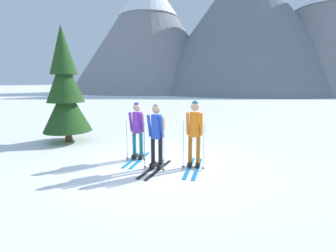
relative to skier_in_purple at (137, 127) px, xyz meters
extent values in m
plane|color=white|center=(0.75, -0.18, -0.98)|extent=(400.00, 400.00, 0.00)
cube|color=#1E84D1|center=(0.13, -0.09, -0.97)|extent=(0.38, 1.55, 0.02)
cube|color=#1E84D1|center=(-0.09, -0.13, -0.97)|extent=(0.38, 1.55, 0.02)
cube|color=black|center=(0.11, 0.01, -0.90)|extent=(0.16, 0.28, 0.12)
cylinder|color=#1E6B7A|center=(0.11, 0.01, -0.45)|extent=(0.11, 0.11, 0.82)
cube|color=black|center=(-0.11, -0.03, -0.90)|extent=(0.16, 0.28, 0.12)
cylinder|color=#1E6B7A|center=(-0.11, -0.03, -0.45)|extent=(0.11, 0.11, 0.82)
cylinder|color=purple|center=(0.00, -0.01, 0.15)|extent=(0.28, 0.28, 0.62)
sphere|color=tan|center=(0.00, -0.01, 0.60)|extent=(0.22, 0.22, 0.22)
sphere|color=#2D389E|center=(0.00, -0.01, 0.67)|extent=(0.17, 0.17, 0.17)
cylinder|color=purple|center=(0.19, -0.04, 0.17)|extent=(0.12, 0.21, 0.59)
cylinder|color=purple|center=(-0.16, -0.10, 0.17)|extent=(0.12, 0.21, 0.59)
cylinder|color=#A5A5AD|center=(0.30, -0.14, -0.37)|extent=(0.02, 0.02, 1.24)
cylinder|color=black|center=(0.30, -0.14, -0.92)|extent=(0.07, 0.07, 0.01)
cylinder|color=#A5A5AD|center=(-0.23, -0.24, -0.37)|extent=(0.02, 0.02, 1.24)
cylinder|color=black|center=(-0.23, -0.24, -0.92)|extent=(0.07, 0.07, 0.01)
cube|color=#99661E|center=(-0.03, 0.16, 0.18)|extent=(0.29, 0.21, 0.36)
cube|color=black|center=(1.01, -0.57, -0.97)|extent=(0.16, 1.57, 0.02)
cube|color=black|center=(0.79, -0.58, -0.97)|extent=(0.16, 1.57, 0.02)
cube|color=black|center=(1.00, -0.47, -0.90)|extent=(0.12, 0.26, 0.12)
cylinder|color=black|center=(1.00, -0.47, -0.44)|extent=(0.11, 0.11, 0.84)
cube|color=black|center=(0.78, -0.48, -0.90)|extent=(0.12, 0.26, 0.12)
cylinder|color=black|center=(0.78, -0.48, -0.44)|extent=(0.11, 0.11, 0.84)
cylinder|color=blue|center=(0.89, -0.48, 0.17)|extent=(0.28, 0.28, 0.63)
sphere|color=tan|center=(0.89, -0.48, 0.63)|extent=(0.23, 0.23, 0.23)
sphere|color=gray|center=(0.89, -0.48, 0.70)|extent=(0.17, 0.17, 0.17)
cylinder|color=blue|center=(1.08, -0.53, 0.19)|extent=(0.09, 0.21, 0.60)
cylinder|color=blue|center=(0.72, -0.55, 0.19)|extent=(0.09, 0.21, 0.60)
cylinder|color=#A5A5AD|center=(1.17, -0.64, -0.35)|extent=(0.02, 0.02, 1.26)
cylinder|color=black|center=(1.17, -0.64, -0.92)|extent=(0.07, 0.07, 0.01)
cylinder|color=#A5A5AD|center=(0.63, -0.67, -0.35)|extent=(0.02, 0.02, 1.26)
cylinder|color=black|center=(0.63, -0.67, -0.92)|extent=(0.07, 0.07, 0.01)
cube|color=#99661E|center=(0.89, -0.31, 0.20)|extent=(0.27, 0.17, 0.36)
cube|color=#1E84D1|center=(1.91, -0.05, -0.97)|extent=(0.42, 1.67, 0.02)
cube|color=#1E84D1|center=(1.69, -0.09, -0.97)|extent=(0.42, 1.67, 0.02)
cube|color=black|center=(1.89, 0.05, -0.90)|extent=(0.16, 0.28, 0.12)
cylinder|color=#B76019|center=(1.89, 0.05, -0.43)|extent=(0.11, 0.11, 0.87)
cube|color=black|center=(1.67, 0.01, -0.90)|extent=(0.16, 0.28, 0.12)
cylinder|color=#B76019|center=(1.67, 0.01, -0.43)|extent=(0.11, 0.11, 0.87)
cylinder|color=orange|center=(1.78, 0.03, 0.22)|extent=(0.28, 0.28, 0.65)
sphere|color=tan|center=(1.78, 0.03, 0.70)|extent=(0.24, 0.24, 0.24)
sphere|color=#1E6B7A|center=(1.78, 0.03, 0.77)|extent=(0.18, 0.18, 0.18)
cylinder|color=orange|center=(1.97, 0.01, 0.23)|extent=(0.12, 0.22, 0.62)
cylinder|color=orange|center=(1.62, -0.06, 0.23)|extent=(0.12, 0.22, 0.62)
cylinder|color=#A5A5AD|center=(2.08, -0.09, -0.33)|extent=(0.02, 0.02, 1.31)
cylinder|color=black|center=(2.08, -0.09, -0.92)|extent=(0.07, 0.07, 0.01)
cylinder|color=#A5A5AD|center=(1.55, -0.20, -0.33)|extent=(0.02, 0.02, 1.31)
cylinder|color=black|center=(1.55, -0.20, -0.92)|extent=(0.07, 0.07, 0.01)
cylinder|color=#51381E|center=(-3.65, 0.70, -0.56)|extent=(0.26, 0.26, 0.85)
cone|color=#1E4219|center=(-3.65, 0.70, 0.34)|extent=(1.82, 1.82, 1.80)
cone|color=#1E4219|center=(-3.65, 0.70, 1.47)|extent=(1.39, 1.39, 1.80)
cone|color=#1E4219|center=(-3.65, 0.70, 2.51)|extent=(0.99, 0.99, 1.80)
cone|color=gray|center=(-25.61, 46.03, 12.60)|extent=(36.66, 36.66, 27.17)
cone|color=slate|center=(-4.21, 50.80, 13.43)|extent=(42.38, 42.38, 28.82)
cone|color=gray|center=(11.91, 55.79, 11.95)|extent=(39.43, 39.43, 25.87)
camera|label=1|loc=(3.78, -5.94, 1.32)|focal=25.46mm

